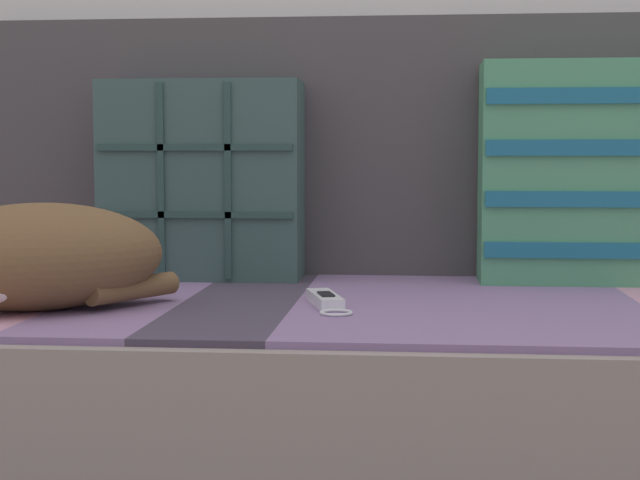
{
  "coord_description": "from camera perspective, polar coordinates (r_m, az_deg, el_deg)",
  "views": [
    {
      "loc": [
        0.0,
        -1.49,
        0.57
      ],
      "look_at": [
        -0.14,
        0.03,
        0.44
      ],
      "focal_mm": 55.0,
      "sensor_mm": 36.0,
      "label": 1
    }
  ],
  "objects": [
    {
      "name": "couch",
      "position": [
        1.65,
        5.19,
        -9.36
      ],
      "size": [
        1.92,
        0.88,
        0.34
      ],
      "color": "brown",
      "rests_on": "ground_plane"
    },
    {
      "name": "sofa_backrest",
      "position": [
        1.97,
        5.31,
        5.4
      ],
      "size": [
        1.88,
        0.14,
        0.5
      ],
      "color": "#474242",
      "rests_on": "couch"
    },
    {
      "name": "throw_pillow_quilted",
      "position": [
        1.86,
        -6.91,
        3.47
      ],
      "size": [
        0.38,
        0.14,
        0.37
      ],
      "color": "#38514C",
      "rests_on": "couch"
    },
    {
      "name": "throw_pillow_striped",
      "position": [
        1.86,
        16.39,
        3.76
      ],
      "size": [
        0.46,
        0.14,
        0.4
      ],
      "color": "#4C9366",
      "rests_on": "couch"
    },
    {
      "name": "sleeping_cat",
      "position": [
        1.52,
        -16.72,
        -1.1
      ],
      "size": [
        0.43,
        0.37,
        0.16
      ],
      "color": "brown",
      "rests_on": "couch"
    },
    {
      "name": "game_remote_near",
      "position": [
        1.52,
        0.3,
        -3.54
      ],
      "size": [
        0.09,
        0.19,
        0.02
      ],
      "color": "white",
      "rests_on": "couch"
    }
  ]
}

